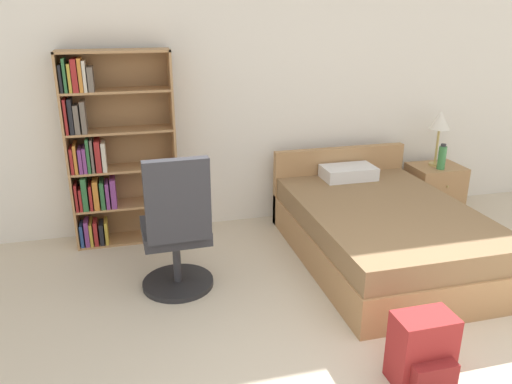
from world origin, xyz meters
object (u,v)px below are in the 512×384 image
at_px(nightstand, 434,189).
at_px(backpack_red, 423,352).
at_px(bookshelf, 108,153).
at_px(bed, 380,229).
at_px(table_lamp, 440,122).
at_px(office_chair, 177,233).
at_px(water_bottle, 442,157).

height_order(nightstand, backpack_red, nightstand).
distance_m(bookshelf, bed, 2.43).
bearing_deg(table_lamp, bed, -141.70).
height_order(office_chair, nightstand, office_chair).
bearing_deg(backpack_red, bookshelf, 125.30).
xyz_separation_m(bed, backpack_red, (-0.50, -1.48, -0.05)).
height_order(office_chair, table_lamp, office_chair).
distance_m(bookshelf, backpack_red, 2.98).
relative_size(bookshelf, backpack_red, 3.96).
xyz_separation_m(office_chair, table_lamp, (2.75, 0.96, 0.46)).
bearing_deg(bed, table_lamp, 38.30).
relative_size(office_chair, table_lamp, 1.95).
bearing_deg(water_bottle, bed, -146.07).
xyz_separation_m(bookshelf, table_lamp, (3.21, -0.09, 0.11)).
relative_size(nightstand, backpack_red, 1.19).
distance_m(water_bottle, backpack_red, 2.66).
height_order(bed, backpack_red, bed).
distance_m(bookshelf, water_bottle, 3.20).
relative_size(bookshelf, table_lamp, 3.04).
distance_m(table_lamp, water_bottle, 0.35).
xyz_separation_m(bookshelf, nightstand, (3.22, -0.12, -0.59)).
bearing_deg(table_lamp, water_bottle, -99.53).
distance_m(bed, backpack_red, 1.56).
bearing_deg(office_chair, table_lamp, 19.32).
xyz_separation_m(bed, table_lamp, (1.02, 0.81, 0.70)).
bearing_deg(water_bottle, office_chair, -163.10).
xyz_separation_m(table_lamp, water_bottle, (-0.02, -0.14, -0.32)).
bearing_deg(bookshelf, office_chair, -66.24).
bearing_deg(office_chair, backpack_red, -47.36).
relative_size(bed, backpack_red, 4.61).
bearing_deg(backpack_red, nightstand, 55.72).
xyz_separation_m(office_chair, water_bottle, (2.72, 0.83, 0.14)).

